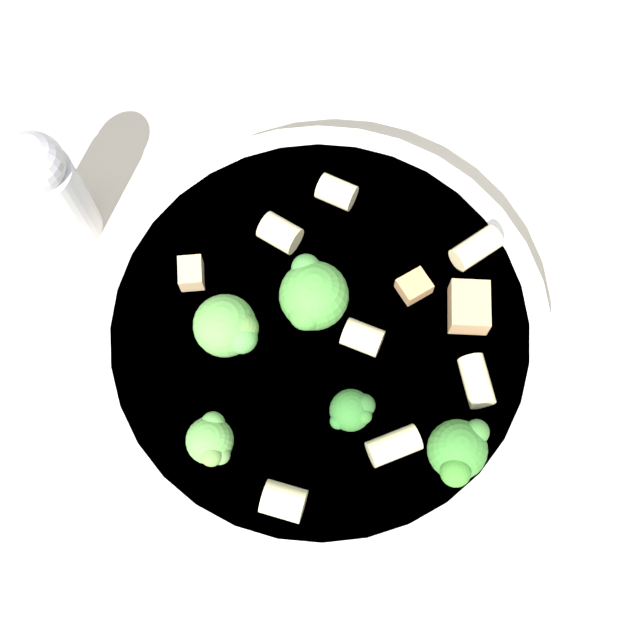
{
  "coord_description": "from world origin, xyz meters",
  "views": [
    {
      "loc": [
        -0.06,
        0.14,
        0.47
      ],
      "look_at": [
        0.0,
        0.0,
        0.04
      ],
      "focal_mm": 45.0,
      "sensor_mm": 36.0,
      "label": 1
    }
  ],
  "objects_px": {
    "chicken_chunk_1": "(469,307)",
    "rigatoni_1": "(477,380)",
    "rigatoni_3": "(284,501)",
    "rigatoni_2": "(280,233)",
    "broccoli_floret_3": "(227,327)",
    "rigatoni_0": "(365,331)",
    "broccoli_floret_4": "(352,411)",
    "rigatoni_4": "(337,192)",
    "rigatoni_6": "(476,248)",
    "broccoli_floret_1": "(211,441)",
    "chicken_chunk_0": "(414,286)",
    "pasta_bowl": "(320,333)",
    "pepper_shaker": "(51,190)",
    "rigatoni_5": "(394,446)",
    "broccoli_floret_2": "(313,296)",
    "chicken_chunk_2": "(189,277)",
    "drinking_glass": "(569,47)"
  },
  "relations": [
    {
      "from": "chicken_chunk_1",
      "to": "rigatoni_1",
      "type": "bearing_deg",
      "value": 114.36
    },
    {
      "from": "rigatoni_3",
      "to": "rigatoni_2",
      "type": "bearing_deg",
      "value": -66.41
    },
    {
      "from": "broccoli_floret_3",
      "to": "rigatoni_0",
      "type": "height_order",
      "value": "broccoli_floret_3"
    },
    {
      "from": "broccoli_floret_4",
      "to": "rigatoni_0",
      "type": "bearing_deg",
      "value": -77.89
    },
    {
      "from": "rigatoni_4",
      "to": "rigatoni_6",
      "type": "relative_size",
      "value": 0.76
    },
    {
      "from": "broccoli_floret_1",
      "to": "broccoli_floret_3",
      "type": "height_order",
      "value": "broccoli_floret_3"
    },
    {
      "from": "broccoli_floret_4",
      "to": "chicken_chunk_0",
      "type": "distance_m",
      "value": 0.09
    },
    {
      "from": "pasta_bowl",
      "to": "rigatoni_2",
      "type": "height_order",
      "value": "rigatoni_2"
    },
    {
      "from": "rigatoni_0",
      "to": "rigatoni_6",
      "type": "height_order",
      "value": "rigatoni_0"
    },
    {
      "from": "rigatoni_4",
      "to": "pepper_shaker",
      "type": "relative_size",
      "value": 0.23
    },
    {
      "from": "rigatoni_0",
      "to": "chicken_chunk_1",
      "type": "relative_size",
      "value": 0.78
    },
    {
      "from": "chicken_chunk_1",
      "to": "pepper_shaker",
      "type": "bearing_deg",
      "value": 5.66
    },
    {
      "from": "rigatoni_5",
      "to": "rigatoni_6",
      "type": "relative_size",
      "value": 0.96
    },
    {
      "from": "rigatoni_5",
      "to": "chicken_chunk_0",
      "type": "bearing_deg",
      "value": -77.05
    },
    {
      "from": "chicken_chunk_0",
      "to": "rigatoni_2",
      "type": "bearing_deg",
      "value": -0.64
    },
    {
      "from": "broccoli_floret_2",
      "to": "broccoli_floret_3",
      "type": "relative_size",
      "value": 1.13
    },
    {
      "from": "rigatoni_1",
      "to": "chicken_chunk_0",
      "type": "height_order",
      "value": "rigatoni_1"
    },
    {
      "from": "pasta_bowl",
      "to": "broccoli_floret_4",
      "type": "bearing_deg",
      "value": 129.74
    },
    {
      "from": "pasta_bowl",
      "to": "chicken_chunk_1",
      "type": "height_order",
      "value": "chicken_chunk_1"
    },
    {
      "from": "rigatoni_0",
      "to": "chicken_chunk_0",
      "type": "bearing_deg",
      "value": -113.89
    },
    {
      "from": "broccoli_floret_2",
      "to": "rigatoni_3",
      "type": "xyz_separation_m",
      "value": [
        -0.03,
        0.11,
        -0.02
      ]
    },
    {
      "from": "broccoli_floret_3",
      "to": "pasta_bowl",
      "type": "bearing_deg",
      "value": -147.5
    },
    {
      "from": "broccoli_floret_3",
      "to": "broccoli_floret_4",
      "type": "relative_size",
      "value": 1.51
    },
    {
      "from": "rigatoni_2",
      "to": "rigatoni_5",
      "type": "relative_size",
      "value": 0.81
    },
    {
      "from": "broccoli_floret_2",
      "to": "rigatoni_2",
      "type": "relative_size",
      "value": 2.06
    },
    {
      "from": "broccoli_floret_3",
      "to": "rigatoni_2",
      "type": "xyz_separation_m",
      "value": [
        -0.0,
        -0.07,
        -0.02
      ]
    },
    {
      "from": "rigatoni_3",
      "to": "pepper_shaker",
      "type": "bearing_deg",
      "value": -30.2
    },
    {
      "from": "rigatoni_2",
      "to": "chicken_chunk_1",
      "type": "bearing_deg",
      "value": 178.81
    },
    {
      "from": "rigatoni_1",
      "to": "rigatoni_6",
      "type": "height_order",
      "value": "same"
    },
    {
      "from": "rigatoni_1",
      "to": "pepper_shaker",
      "type": "bearing_deg",
      "value": -2.96
    },
    {
      "from": "rigatoni_2",
      "to": "rigatoni_6",
      "type": "height_order",
      "value": "rigatoni_2"
    },
    {
      "from": "chicken_chunk_0",
      "to": "pepper_shaker",
      "type": "relative_size",
      "value": 0.18
    },
    {
      "from": "chicken_chunk_2",
      "to": "broccoli_floret_4",
      "type": "bearing_deg",
      "value": 160.94
    },
    {
      "from": "broccoli_floret_2",
      "to": "rigatoni_5",
      "type": "height_order",
      "value": "broccoli_floret_2"
    },
    {
      "from": "broccoli_floret_3",
      "to": "chicken_chunk_2",
      "type": "xyz_separation_m",
      "value": [
        0.04,
        -0.02,
        -0.02
      ]
    },
    {
      "from": "drinking_glass",
      "to": "broccoli_floret_4",
      "type": "bearing_deg",
      "value": 81.03
    },
    {
      "from": "broccoli_floret_3",
      "to": "rigatoni_6",
      "type": "distance_m",
      "value": 0.15
    },
    {
      "from": "rigatoni_2",
      "to": "rigatoni_3",
      "type": "xyz_separation_m",
      "value": [
        -0.06,
        0.14,
        0.0
      ]
    },
    {
      "from": "rigatoni_0",
      "to": "rigatoni_5",
      "type": "relative_size",
      "value": 0.78
    },
    {
      "from": "broccoli_floret_4",
      "to": "drinking_glass",
      "type": "relative_size",
      "value": 0.24
    },
    {
      "from": "broccoli_floret_4",
      "to": "chicken_chunk_0",
      "type": "relative_size",
      "value": 1.58
    },
    {
      "from": "broccoli_floret_2",
      "to": "broccoli_floret_3",
      "type": "distance_m",
      "value": 0.05
    },
    {
      "from": "pasta_bowl",
      "to": "rigatoni_4",
      "type": "bearing_deg",
      "value": -74.97
    },
    {
      "from": "rigatoni_0",
      "to": "rigatoni_6",
      "type": "distance_m",
      "value": 0.08
    },
    {
      "from": "rigatoni_1",
      "to": "drinking_glass",
      "type": "bearing_deg",
      "value": -86.35
    },
    {
      "from": "rigatoni_5",
      "to": "chicken_chunk_2",
      "type": "relative_size",
      "value": 1.6
    },
    {
      "from": "rigatoni_0",
      "to": "rigatoni_2",
      "type": "distance_m",
      "value": 0.08
    },
    {
      "from": "rigatoni_1",
      "to": "pepper_shaker",
      "type": "xyz_separation_m",
      "value": [
        0.27,
        -0.01,
        0.01
      ]
    },
    {
      "from": "rigatoni_6",
      "to": "pepper_shaker",
      "type": "distance_m",
      "value": 0.25
    },
    {
      "from": "drinking_glass",
      "to": "rigatoni_2",
      "type": "bearing_deg",
      "value": 56.9
    }
  ]
}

